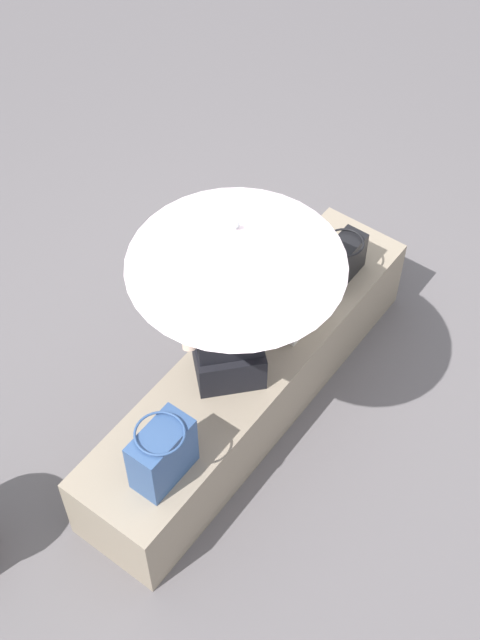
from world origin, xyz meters
TOP-DOWN VIEW (x-y plane):
  - ground_plane at (0.00, 0.00)m, footprint 14.00×14.00m
  - stone_bench at (0.00, 0.00)m, footprint 2.33×0.54m
  - person_seated at (0.16, -0.02)m, footprint 0.48×0.46m
  - parasol at (0.17, 0.04)m, footprint 0.98×0.98m
  - handbag_black at (-0.75, 0.08)m, footprint 0.29×0.21m
  - tote_bag_canvas at (0.81, 0.09)m, footprint 0.32×0.23m
  - shoulder_bag_spare at (-0.33, 0.07)m, footprint 0.31×0.23m

SIDE VIEW (x-z plane):
  - ground_plane at x=0.00m, z-range 0.00..0.00m
  - stone_bench at x=0.00m, z-range 0.00..0.48m
  - handbag_black at x=-0.75m, z-range 0.48..0.74m
  - shoulder_bag_spare at x=-0.33m, z-range 0.48..0.81m
  - tote_bag_canvas at x=0.81m, z-range 0.48..0.83m
  - person_seated at x=0.16m, z-range 0.42..1.32m
  - parasol at x=0.17m, z-range 0.90..2.01m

